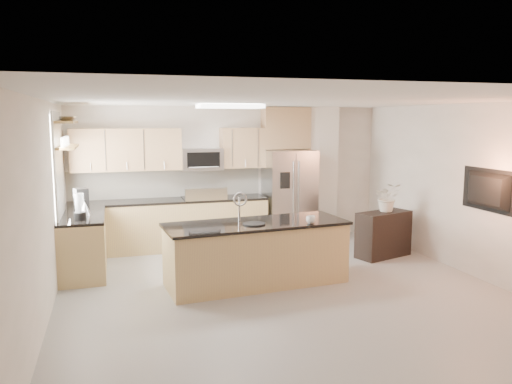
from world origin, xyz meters
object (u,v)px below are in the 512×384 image
object	(u,v)px
kettle	(85,208)
television	(484,190)
flower_vase	(388,190)
refrigerator	(289,196)
coffee_maker	(81,200)
platter	(254,224)
bowl	(67,118)
credenza	(383,234)
cup	(311,220)
range	(204,222)
blender	(80,209)
microwave	(202,159)
island	(256,253)

from	to	relation	value
kettle	television	bearing A→B (deg)	-19.79
kettle	flower_vase	bearing A→B (deg)	-4.50
refrigerator	coffee_maker	distance (m)	3.82
platter	television	bearing A→B (deg)	-12.19
bowl	platter	bearing A→B (deg)	-35.95
credenza	flower_vase	world-z (taller)	flower_vase
kettle	cup	bearing A→B (deg)	-25.19
cup	refrigerator	bearing A→B (deg)	76.70
coffee_maker	bowl	bearing A→B (deg)	144.53
cup	coffee_maker	world-z (taller)	coffee_maker
range	credenza	size ratio (longest dim) A/B	1.16
platter	blender	size ratio (longest dim) A/B	0.83
platter	coffee_maker	distance (m)	2.93
platter	flower_vase	size ratio (longest dim) A/B	0.43
refrigerator	microwave	bearing A→B (deg)	174.14
range	flower_vase	distance (m)	3.36
television	cup	bearing A→B (deg)	77.55
microwave	flower_vase	bearing A→B (deg)	-29.34
kettle	island	bearing A→B (deg)	-26.42
bowl	island	bearing A→B (deg)	-33.44
range	blender	size ratio (longest dim) A/B	2.93
cup	coffee_maker	xyz separation A→B (m)	(-3.16, 1.88, 0.13)
range	refrigerator	bearing A→B (deg)	-1.60
cup	coffee_maker	bearing A→B (deg)	149.26
refrigerator	bowl	xyz separation A→B (m)	(-3.91, -0.55, 1.49)
credenza	bowl	bearing A→B (deg)	152.16
refrigerator	blender	xyz separation A→B (m)	(-3.73, -1.47, 0.20)
blender	cup	bearing A→B (deg)	-18.82
refrigerator	island	xyz separation A→B (m)	(-1.32, -2.26, -0.44)
kettle	bowl	size ratio (longest dim) A/B	0.64
range	coffee_maker	world-z (taller)	coffee_maker
credenza	bowl	xyz separation A→B (m)	(-5.11, 0.94, 1.99)
island	bowl	size ratio (longest dim) A/B	7.09
refrigerator	platter	xyz separation A→B (m)	(-1.39, -2.37, 0.02)
blender	coffee_maker	bearing A→B (deg)	91.42
coffee_maker	credenza	bearing A→B (deg)	-9.54
blender	kettle	xyz separation A→B (m)	(0.05, 0.38, -0.06)
credenza	cup	xyz separation A→B (m)	(-1.80, -1.04, 0.56)
refrigerator	blender	bearing A→B (deg)	-158.58
microwave	kettle	size ratio (longest dim) A/B	3.15
island	bowl	distance (m)	3.65
credenza	cup	size ratio (longest dim) A/B	7.22
refrigerator	platter	bearing A→B (deg)	-120.33
microwave	flower_vase	size ratio (longest dim) A/B	1.02
credenza	platter	distance (m)	2.78
blender	flower_vase	distance (m)	5.00
platter	refrigerator	bearing A→B (deg)	59.67
island	kettle	size ratio (longest dim) A/B	11.09
credenza	blender	world-z (taller)	blender
range	refrigerator	distance (m)	1.71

